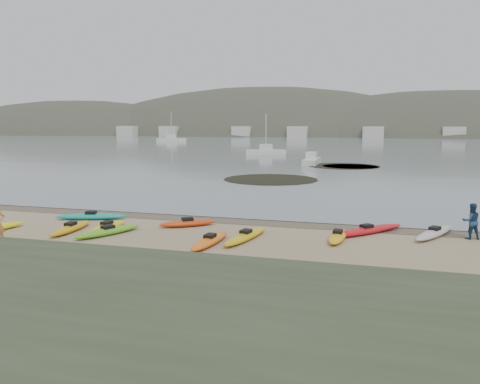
% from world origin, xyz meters
% --- Properties ---
extents(ground, '(600.00, 600.00, 0.00)m').
position_xyz_m(ground, '(0.00, 0.00, 0.00)').
color(ground, tan).
rests_on(ground, ground).
extents(wet_sand, '(60.00, 60.00, 0.00)m').
position_xyz_m(wet_sand, '(0.00, -0.30, 0.00)').
color(wet_sand, brown).
rests_on(wet_sand, ground).
extents(water, '(1200.00, 1200.00, 0.00)m').
position_xyz_m(water, '(0.00, 300.00, 0.01)').
color(water, slate).
rests_on(water, ground).
extents(kayaks, '(22.66, 8.68, 0.34)m').
position_xyz_m(kayaks, '(-1.03, -3.74, 0.17)').
color(kayaks, red).
rests_on(kayaks, ground).
extents(person_east, '(0.92, 0.80, 1.64)m').
position_xyz_m(person_east, '(11.27, -1.42, 0.82)').
color(person_east, navy).
rests_on(person_east, ground).
extents(kelp_mats, '(14.39, 24.25, 0.04)m').
position_xyz_m(kelp_mats, '(1.56, 27.37, 0.03)').
color(kelp_mats, black).
rests_on(kelp_mats, water).
extents(moored_boats, '(97.97, 85.58, 1.16)m').
position_xyz_m(moored_boats, '(4.68, 81.29, 0.54)').
color(moored_boats, silver).
rests_on(moored_boats, ground).
extents(far_hills, '(550.00, 135.00, 80.00)m').
position_xyz_m(far_hills, '(39.38, 193.97, -15.93)').
color(far_hills, '#384235').
rests_on(far_hills, ground).
extents(far_town, '(199.00, 5.00, 4.00)m').
position_xyz_m(far_town, '(6.00, 145.00, 2.00)').
color(far_town, beige).
rests_on(far_town, ground).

